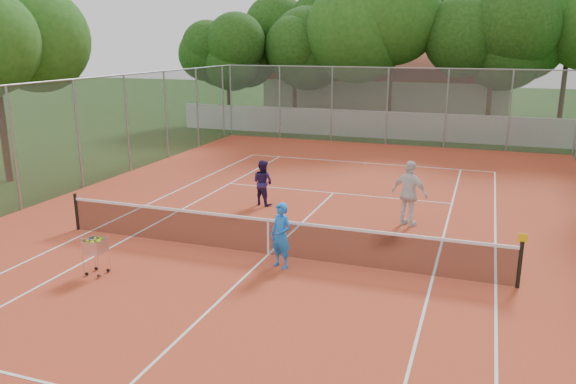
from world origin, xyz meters
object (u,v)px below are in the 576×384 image
(clubhouse, at_px, (388,85))
(ball_hopper, at_px, (96,255))
(player_near, at_px, (281,235))
(player_far_right, at_px, (409,194))
(player_far_left, at_px, (263,182))
(tennis_net, at_px, (268,236))

(clubhouse, xyz_separation_m, ball_hopper, (-1.32, -31.51, -1.71))
(clubhouse, relative_size, player_near, 10.22)
(player_far_right, bearing_deg, player_far_left, 14.58)
(player_near, distance_m, player_far_left, 5.44)
(player_near, relative_size, player_far_left, 1.06)
(tennis_net, bearing_deg, player_far_left, 113.74)
(clubhouse, bearing_deg, player_near, -85.01)
(clubhouse, bearing_deg, player_far_left, -89.66)
(tennis_net, xyz_separation_m, player_far_left, (-1.85, 4.21, 0.27))
(clubhouse, relative_size, player_far_right, 8.42)
(clubhouse, distance_m, player_near, 29.80)
(player_far_left, relative_size, ball_hopper, 1.60)
(tennis_net, height_order, player_far_right, player_far_right)
(ball_hopper, bearing_deg, player_far_left, 88.36)
(clubhouse, height_order, player_far_right, clubhouse)
(player_far_left, xyz_separation_m, ball_hopper, (-1.46, -6.72, -0.28))
(clubhouse, height_order, ball_hopper, clubhouse)
(tennis_net, xyz_separation_m, ball_hopper, (-3.32, -2.51, -0.02))
(player_near, relative_size, ball_hopper, 1.70)
(clubhouse, distance_m, ball_hopper, 31.58)
(clubhouse, distance_m, player_far_left, 24.83)
(clubhouse, bearing_deg, tennis_net, -86.05)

